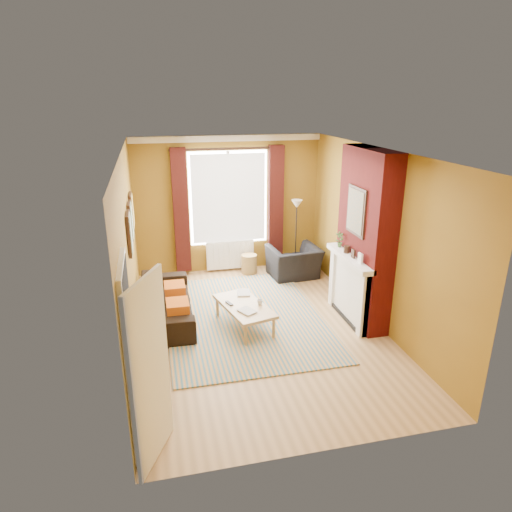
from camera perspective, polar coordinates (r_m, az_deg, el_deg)
The scene contains 12 objects.
ground at distance 7.42m, azimuth 0.45°, elevation -9.03°, with size 5.50×5.50×0.00m, color #9A7346.
room_walls at distance 7.29m, azimuth 4.84°, elevation 2.19°, with size 3.82×5.54×2.83m.
striped_rug at distance 7.76m, azimuth -1.55°, elevation -7.61°, with size 2.57×3.56×0.02m.
sofa at distance 7.76m, azimuth -11.11°, elevation -5.59°, with size 2.06×0.81×0.60m, color black.
armchair at distance 9.34m, azimuth 4.75°, elevation -0.77°, with size 0.98×0.85×0.63m, color black.
coffee_table at distance 7.30m, azimuth -1.49°, elevation -6.40°, with size 0.87×1.31×0.40m.
wicker_stool at distance 9.54m, azimuth -0.87°, elevation -0.99°, with size 0.40×0.40×0.40m.
floor_lamp at distance 9.40m, azimuth 5.09°, elevation 5.07°, with size 0.26×0.26×1.53m.
book_a at distance 6.99m, azimuth -1.75°, elevation -7.15°, with size 0.20×0.27×0.03m, color #999999.
book_b at distance 7.67m, azimuth -2.38°, elevation -4.63°, with size 0.21×0.29×0.02m, color #999999.
mug at distance 7.26m, azimuth 0.48°, elevation -5.81°, with size 0.09×0.09×0.09m, color #999999.
tv_remote at distance 7.31m, azimuth -3.37°, elevation -5.93°, with size 0.11×0.18×0.02m.
Camera 1 is at (-1.54, -6.33, 3.55)m, focal length 32.00 mm.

